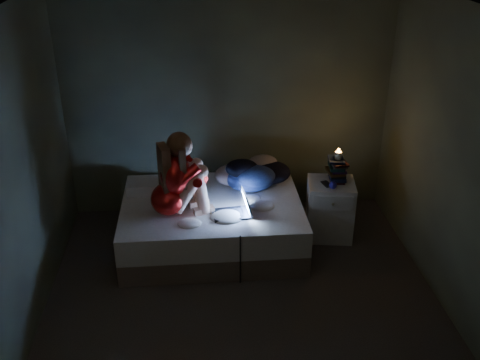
{
  "coord_description": "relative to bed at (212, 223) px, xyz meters",
  "views": [
    {
      "loc": [
        -0.38,
        -3.89,
        3.29
      ],
      "look_at": [
        0.05,
        1.0,
        0.8
      ],
      "focal_mm": 41.16,
      "sensor_mm": 36.0,
      "label": 1
    }
  ],
  "objects": [
    {
      "name": "phone",
      "position": [
        1.21,
        0.01,
        0.4
      ],
      "size": [
        0.12,
        0.16,
        0.01
      ],
      "primitive_type": "cube",
      "rotation": [
        0.0,
        0.0,
        0.41
      ],
      "color": "black",
      "rests_on": "nightstand"
    },
    {
      "name": "nightstand",
      "position": [
        1.27,
        0.06,
        0.07
      ],
      "size": [
        0.54,
        0.5,
        0.65
      ],
      "primitive_type": "cube",
      "rotation": [
        0.0,
        0.0,
        -0.15
      ],
      "color": "silver",
      "rests_on": "ground"
    },
    {
      "name": "bed",
      "position": [
        0.0,
        0.0,
        0.0
      ],
      "size": [
        1.85,
        1.39,
        0.51
      ],
      "primitive_type": null,
      "color": "beige",
      "rests_on": "ground"
    },
    {
      "name": "blue_orb",
      "position": [
        1.27,
        -0.08,
        0.43
      ],
      "size": [
        0.08,
        0.08,
        0.08
      ],
      "primitive_type": "sphere",
      "color": "navy",
      "rests_on": "nightstand"
    },
    {
      "name": "pillow",
      "position": [
        -0.68,
        0.3,
        0.31
      ],
      "size": [
        0.41,
        0.29,
        0.12
      ],
      "primitive_type": "cube",
      "color": "white",
      "rests_on": "bed"
    },
    {
      "name": "woman",
      "position": [
        -0.43,
        -0.24,
        0.69
      ],
      "size": [
        0.61,
        0.49,
        0.87
      ],
      "primitive_type": null,
      "rotation": [
        0.0,
        0.0,
        0.28
      ],
      "color": "maroon",
      "rests_on": "bed"
    },
    {
      "name": "candle",
      "position": [
        1.33,
        0.11,
        0.7
      ],
      "size": [
        0.07,
        0.07,
        0.08
      ],
      "primitive_type": "cylinder",
      "color": "beige",
      "rests_on": "book_stack"
    },
    {
      "name": "wall_front",
      "position": [
        0.24,
        -3.01,
        1.05
      ],
      "size": [
        3.6,
        0.02,
        2.6
      ],
      "primitive_type": "cube",
      "color": "#383D33",
      "rests_on": "ground"
    },
    {
      "name": "wall_right",
      "position": [
        2.05,
        -1.1,
        1.05
      ],
      "size": [
        0.02,
        3.8,
        2.6
      ],
      "primitive_type": "cube",
      "color": "#383D33",
      "rests_on": "ground"
    },
    {
      "name": "clothes_pile",
      "position": [
        0.44,
        0.3,
        0.43
      ],
      "size": [
        0.6,
        0.49,
        0.35
      ],
      "primitive_type": null,
      "rotation": [
        0.0,
        0.0,
        -0.04
      ],
      "color": "navy",
      "rests_on": "bed"
    },
    {
      "name": "book_stack",
      "position": [
        1.33,
        0.11,
        0.53
      ],
      "size": [
        0.19,
        0.25,
        0.27
      ],
      "primitive_type": null,
      "color": "black",
      "rests_on": "nightstand"
    },
    {
      "name": "laptop",
      "position": [
        0.18,
        -0.29,
        0.39
      ],
      "size": [
        0.4,
        0.3,
        0.26
      ],
      "primitive_type": null,
      "rotation": [
        0.0,
        0.0,
        0.11
      ],
      "color": "black",
      "rests_on": "bed"
    },
    {
      "name": "ceiling",
      "position": [
        0.24,
        -1.1,
        2.36
      ],
      "size": [
        3.6,
        3.8,
        0.02
      ],
      "primitive_type": "cube",
      "color": "silver",
      "rests_on": "ground"
    },
    {
      "name": "wall_back",
      "position": [
        0.24,
        0.81,
        1.05
      ],
      "size": [
        3.6,
        0.02,
        2.6
      ],
      "primitive_type": "cube",
      "color": "#383D33",
      "rests_on": "ground"
    },
    {
      "name": "wall_left",
      "position": [
        -1.57,
        -1.1,
        1.05
      ],
      "size": [
        0.02,
        3.8,
        2.6
      ],
      "primitive_type": "cube",
      "color": "#383D33",
      "rests_on": "ground"
    },
    {
      "name": "floor",
      "position": [
        0.24,
        -1.1,
        -0.26
      ],
      "size": [
        3.6,
        3.8,
        0.02
      ],
      "primitive_type": "cube",
      "color": "#292522",
      "rests_on": "ground"
    }
  ]
}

